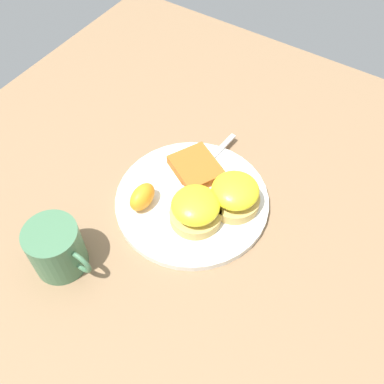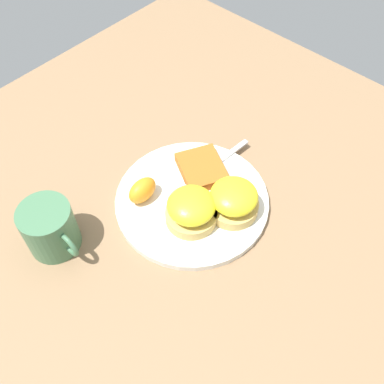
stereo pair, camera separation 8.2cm
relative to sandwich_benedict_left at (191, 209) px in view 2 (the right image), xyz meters
name	(u,v)px [view 2 (the right image)]	position (x,y,z in m)	size (l,w,h in m)	color
ground_plane	(192,203)	(-0.03, 0.03, -0.04)	(1.10, 1.10, 0.00)	#846647
plate	(192,201)	(-0.03, 0.03, -0.04)	(0.29, 0.29, 0.01)	silver
sandwich_benedict_left	(191,209)	(0.00, 0.00, 0.00)	(0.09, 0.09, 0.06)	tan
sandwich_benedict_right	(233,200)	(0.04, 0.07, 0.00)	(0.09, 0.09, 0.06)	tan
hashbrown_patty	(202,169)	(-0.06, 0.09, -0.02)	(0.09, 0.08, 0.02)	#B05B1F
orange_wedge	(142,190)	(-0.10, -0.02, -0.01)	(0.06, 0.04, 0.04)	orange
fork	(204,172)	(-0.05, 0.10, -0.03)	(0.03, 0.21, 0.00)	silver
cup	(50,229)	(-0.15, -0.19, 0.00)	(0.12, 0.09, 0.09)	#42704C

